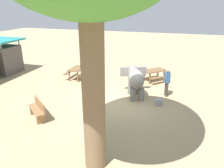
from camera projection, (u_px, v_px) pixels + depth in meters
ground_plane at (123, 102)px, 11.51m from camera, size 60.00×60.00×0.00m
elephant at (135, 79)px, 12.02m from camera, size 2.28×1.79×1.59m
person_handler at (167, 80)px, 11.96m from camera, size 0.48×0.32×1.62m
wooden_bench at (38, 109)px, 9.75m from camera, size 1.18×1.35×0.88m
picnic_table_near at (154, 73)px, 14.49m from camera, size 2.11×2.11×0.78m
picnic_table_far at (77, 71)px, 14.92m from camera, size 1.51×1.49×0.78m
market_stall_teal at (4, 58)px, 16.10m from camera, size 2.50×2.50×2.52m
feed_bucket at (158, 102)px, 11.15m from camera, size 0.36×0.36×0.32m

